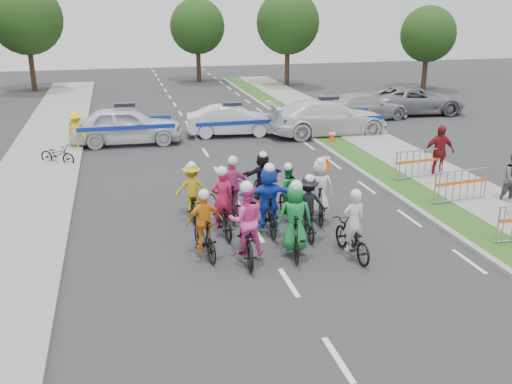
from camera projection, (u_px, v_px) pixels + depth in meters
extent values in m
plane|color=#28282B|center=(289.00, 283.00, 12.87)|extent=(90.00, 90.00, 0.00)
cube|color=gray|center=(393.00, 194.00, 18.61)|extent=(0.20, 60.00, 0.12)
cube|color=#204A18|center=(413.00, 192.00, 18.77)|extent=(1.20, 60.00, 0.11)
cube|color=gray|center=(461.00, 188.00, 19.17)|extent=(2.40, 60.00, 0.13)
cube|color=gray|center=(15.00, 225.00, 15.98)|extent=(3.00, 60.00, 0.13)
imported|color=black|center=(352.00, 239.00, 14.06)|extent=(0.75, 1.80, 0.92)
imported|color=silver|center=(354.00, 221.00, 13.86)|extent=(0.59, 0.41, 1.54)
sphere|color=white|center=(356.00, 194.00, 13.59)|extent=(0.27, 0.27, 0.27)
imported|color=black|center=(294.00, 233.00, 14.13)|extent=(0.88, 1.95, 1.13)
imported|color=#188638|center=(295.00, 217.00, 13.93)|extent=(0.92, 0.69, 1.70)
sphere|color=white|center=(296.00, 186.00, 13.63)|extent=(0.30, 0.30, 0.30)
imported|color=black|center=(246.00, 239.00, 13.86)|extent=(0.88, 2.07, 1.06)
imported|color=#EE42A2|center=(246.00, 220.00, 13.65)|extent=(0.91, 0.74, 1.76)
sphere|color=white|center=(247.00, 187.00, 13.33)|extent=(0.31, 0.31, 0.31)
imported|color=black|center=(205.00, 237.00, 14.07)|extent=(0.74, 1.75, 1.02)
imported|color=orange|center=(204.00, 221.00, 13.88)|extent=(0.95, 0.51, 1.53)
sphere|color=white|center=(204.00, 194.00, 13.61)|extent=(0.27, 0.27, 0.27)
imported|color=black|center=(307.00, 220.00, 15.34)|extent=(0.82, 1.78, 0.90)
imported|color=black|center=(308.00, 203.00, 15.14)|extent=(1.03, 0.68, 1.50)
sphere|color=white|center=(309.00, 179.00, 14.88)|extent=(0.26, 0.26, 0.26)
imported|color=black|center=(268.00, 212.00, 15.57)|extent=(0.59, 1.90, 1.13)
imported|color=blue|center=(269.00, 196.00, 15.38)|extent=(1.59, 0.55, 1.70)
sphere|color=white|center=(269.00, 168.00, 15.08)|extent=(0.29, 0.29, 0.29)
imported|color=black|center=(222.00, 216.00, 15.48)|extent=(0.74, 1.92, 0.99)
imported|color=#C31844|center=(222.00, 199.00, 15.27)|extent=(0.62, 0.42, 1.65)
sphere|color=white|center=(222.00, 171.00, 14.98)|extent=(0.29, 0.29, 0.29)
imported|color=black|center=(318.00, 202.00, 16.39)|extent=(0.85, 1.87, 1.09)
imported|color=silver|center=(319.00, 188.00, 16.20)|extent=(0.88, 0.66, 1.63)
sphere|color=white|center=(321.00, 162.00, 15.91)|extent=(0.28, 0.28, 0.28)
imported|color=black|center=(286.00, 204.00, 16.59)|extent=(0.65, 1.69, 0.87)
imported|color=green|center=(287.00, 189.00, 16.40)|extent=(0.73, 0.58, 1.45)
sphere|color=white|center=(288.00, 167.00, 16.14)|extent=(0.25, 0.25, 0.25)
imported|color=black|center=(233.00, 200.00, 16.54)|extent=(0.80, 1.87, 1.09)
imported|color=#DF3E9C|center=(233.00, 186.00, 16.35)|extent=(1.01, 0.55, 1.64)
sphere|color=white|center=(233.00, 161.00, 16.06)|extent=(0.28, 0.28, 0.28)
imported|color=black|center=(192.00, 203.00, 16.64)|extent=(0.69, 1.72, 0.89)
imported|color=gold|center=(192.00, 188.00, 16.45)|extent=(0.99, 0.61, 1.47)
sphere|color=white|center=(191.00, 166.00, 16.18)|extent=(0.26, 0.26, 0.26)
imported|color=black|center=(262.00, 188.00, 17.79)|extent=(0.57, 1.65, 0.97)
imported|color=black|center=(263.00, 176.00, 17.61)|extent=(1.38, 0.52, 1.46)
sphere|color=white|center=(263.00, 155.00, 17.35)|extent=(0.25, 0.25, 0.25)
imported|color=silver|center=(126.00, 125.00, 25.14)|extent=(4.92, 2.12, 1.66)
imported|color=silver|center=(232.00, 121.00, 26.77)|extent=(4.38, 1.93, 1.40)
imported|color=silver|center=(328.00, 117.00, 26.79)|extent=(5.79, 2.40, 1.67)
imported|color=#A5A5AA|center=(365.00, 106.00, 30.35)|extent=(5.04, 2.58, 1.40)
imported|color=gray|center=(415.00, 100.00, 31.85)|extent=(5.64, 3.00, 1.51)
imported|color=maroon|center=(439.00, 152.00, 20.21)|extent=(1.16, 0.58, 1.91)
imported|color=yellow|center=(77.00, 131.00, 24.11)|extent=(1.16, 1.15, 1.61)
cube|color=#F24C0C|center=(326.00, 169.00, 21.47)|extent=(0.40, 0.40, 0.03)
cone|color=#F24C0C|center=(326.00, 161.00, 21.36)|extent=(0.36, 0.36, 0.70)
cylinder|color=silver|center=(326.00, 158.00, 21.33)|extent=(0.29, 0.29, 0.08)
cube|color=#F24C0C|center=(332.00, 143.00, 25.41)|extent=(0.40, 0.40, 0.03)
cone|color=#F24C0C|center=(332.00, 136.00, 25.30)|extent=(0.36, 0.36, 0.70)
cylinder|color=silver|center=(332.00, 134.00, 25.27)|extent=(0.29, 0.29, 0.08)
imported|color=black|center=(57.00, 154.00, 22.03)|extent=(1.57, 1.27, 0.80)
cylinder|color=#382619|center=(287.00, 64.00, 42.00)|extent=(0.36, 0.36, 3.25)
sphere|color=#173611|center=(288.00, 23.00, 41.07)|extent=(4.55, 4.55, 4.55)
cylinder|color=#382619|center=(425.00, 70.00, 40.44)|extent=(0.36, 0.36, 2.75)
sphere|color=#173611|center=(428.00, 34.00, 39.65)|extent=(3.85, 3.85, 3.85)
cylinder|color=#382619|center=(32.00, 66.00, 39.72)|extent=(0.36, 0.36, 3.50)
sphere|color=#173611|center=(26.00, 19.00, 38.72)|extent=(4.90, 4.90, 4.90)
cylinder|color=#382619|center=(199.00, 62.00, 44.36)|extent=(0.36, 0.36, 3.00)
sphere|color=#173611|center=(197.00, 26.00, 43.50)|extent=(4.20, 4.20, 4.20)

